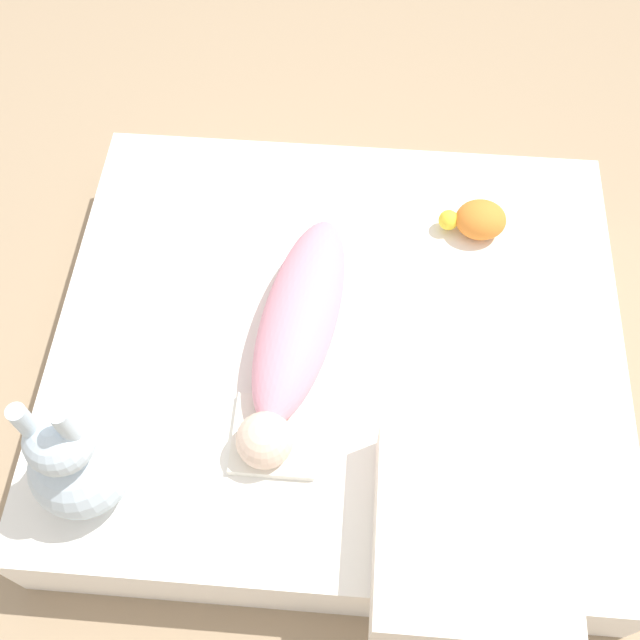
% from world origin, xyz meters
% --- Properties ---
extents(ground_plane, '(12.00, 12.00, 0.00)m').
position_xyz_m(ground_plane, '(0.00, 0.00, 0.00)').
color(ground_plane, '#9E8466').
extents(bed_mattress, '(1.24, 1.09, 0.21)m').
position_xyz_m(bed_mattress, '(0.00, 0.00, 0.11)').
color(bed_mattress, white).
rests_on(bed_mattress, ground_plane).
extents(burp_cloth, '(0.17, 0.17, 0.02)m').
position_xyz_m(burp_cloth, '(0.11, 0.25, 0.22)').
color(burp_cloth, white).
rests_on(burp_cloth, bed_mattress).
extents(swaddled_baby, '(0.23, 0.60, 0.12)m').
position_xyz_m(swaddled_baby, '(0.09, 0.03, 0.27)').
color(swaddled_baby, pink).
rests_on(swaddled_baby, bed_mattress).
extents(pillow, '(0.35, 0.37, 0.12)m').
position_xyz_m(pillow, '(-0.27, 0.43, 0.27)').
color(pillow, white).
rests_on(pillow, bed_mattress).
extents(bunny_plush, '(0.19, 0.19, 0.35)m').
position_xyz_m(bunny_plush, '(0.46, 0.37, 0.34)').
color(bunny_plush, silver).
rests_on(bunny_plush, bed_mattress).
extents(turtle_plush, '(0.16, 0.10, 0.08)m').
position_xyz_m(turtle_plush, '(-0.30, -0.30, 0.25)').
color(turtle_plush, orange).
rests_on(turtle_plush, bed_mattress).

